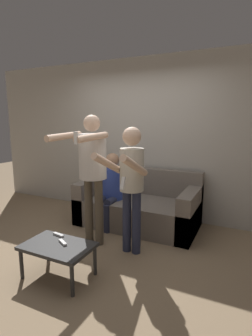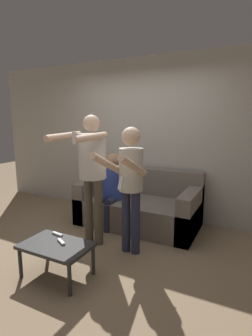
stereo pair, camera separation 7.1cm
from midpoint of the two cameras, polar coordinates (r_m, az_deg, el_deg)
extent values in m
plane|color=#937A5B|center=(3.55, -6.83, -17.78)|extent=(14.00, 14.00, 0.00)
cube|color=#B7B2A8|center=(4.58, 4.25, 6.40)|extent=(6.40, 0.06, 2.70)
cube|color=slate|center=(4.26, 3.07, -9.58)|extent=(1.88, 0.95, 0.43)
cube|color=slate|center=(4.49, 5.18, -2.78)|extent=(1.88, 0.16, 0.44)
cube|color=slate|center=(4.61, -6.55, -6.49)|extent=(0.20, 0.95, 0.67)
cube|color=slate|center=(3.98, 14.35, -9.54)|extent=(0.20, 0.95, 0.67)
cylinder|color=brown|center=(3.66, -7.57, -9.07)|extent=(0.11, 0.11, 0.91)
cylinder|color=brown|center=(3.57, -5.40, -9.51)|extent=(0.11, 0.11, 0.91)
cylinder|color=silver|center=(3.43, -6.76, 2.54)|extent=(0.36, 0.36, 0.58)
sphere|color=beige|center=(3.40, -6.92, 9.66)|extent=(0.21, 0.21, 0.21)
cylinder|color=beige|center=(3.28, -12.77, 6.77)|extent=(0.08, 0.61, 0.10)
cylinder|color=beige|center=(3.04, -6.93, 6.68)|extent=(0.08, 0.61, 0.10)
cube|color=white|center=(2.79, -10.45, 6.46)|extent=(0.04, 0.03, 0.13)
cylinder|color=#282D47|center=(3.40, 0.63, -11.40)|extent=(0.11, 0.11, 0.82)
cylinder|color=#282D47|center=(3.35, 2.71, -11.78)|extent=(0.11, 0.11, 0.82)
cylinder|color=beige|center=(3.18, 1.73, -0.37)|extent=(0.30, 0.30, 0.52)
sphere|color=beige|center=(3.13, 1.77, 6.89)|extent=(0.23, 0.23, 0.23)
cylinder|color=beige|center=(2.99, -3.54, 0.93)|extent=(0.08, 0.61, 0.33)
cylinder|color=beige|center=(2.84, 2.31, 0.41)|extent=(0.08, 0.61, 0.33)
cube|color=white|center=(2.61, -0.37, -3.34)|extent=(0.04, 0.08, 0.13)
cylinder|color=#282D47|center=(4.08, -5.46, -10.53)|extent=(0.11, 0.11, 0.43)
cylinder|color=#282D47|center=(4.01, -3.57, -10.91)|extent=(0.11, 0.11, 0.43)
cylinder|color=#282D47|center=(4.13, -4.33, -6.71)|extent=(0.11, 0.32, 0.11)
cylinder|color=#282D47|center=(4.06, -2.46, -7.02)|extent=(0.11, 0.32, 0.11)
cylinder|color=#2D429E|center=(4.17, -2.32, -3.36)|extent=(0.34, 0.34, 0.50)
sphere|color=#A87A5B|center=(4.09, -2.36, 1.78)|extent=(0.21, 0.21, 0.21)
cube|color=#2D2D2D|center=(3.00, -14.26, -16.05)|extent=(0.74, 0.48, 0.04)
cylinder|color=#2D2D2D|center=(3.17, -21.39, -18.68)|extent=(0.04, 0.04, 0.33)
cylinder|color=#2D2D2D|center=(2.77, -11.40, -22.76)|extent=(0.04, 0.04, 0.33)
cylinder|color=#2D2D2D|center=(3.42, -16.19, -16.16)|extent=(0.04, 0.04, 0.33)
cylinder|color=#2D2D2D|center=(3.05, -6.46, -19.30)|extent=(0.04, 0.04, 0.33)
cube|color=white|center=(3.00, -13.25, -15.36)|extent=(0.15, 0.10, 0.02)
cube|color=white|center=(3.19, -14.08, -13.79)|extent=(0.15, 0.06, 0.02)
camera|label=1|loc=(0.04, -89.45, 0.10)|focal=28.00mm
camera|label=2|loc=(0.04, 90.55, -0.10)|focal=28.00mm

